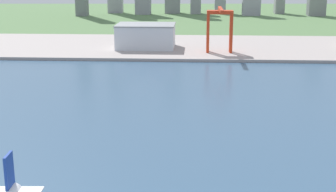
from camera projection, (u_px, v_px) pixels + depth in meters
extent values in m
plane|color=#557848|center=(164.00, 104.00, 261.43)|extent=(2400.00, 2400.00, 0.00)
cube|color=#385675|center=(155.00, 142.00, 203.48)|extent=(840.00, 360.00, 0.15)
cube|color=#A59A95|center=(177.00, 46.00, 444.55)|extent=(840.00, 140.00, 2.50)
cube|color=#193899|center=(10.00, 176.00, 86.18)|extent=(0.70, 3.90, 8.10)
cube|color=white|center=(11.00, 191.00, 86.95)|extent=(11.29, 4.12, 0.36)
cube|color=red|center=(208.00, 34.00, 399.84)|extent=(2.20, 2.20, 31.74)
cube|color=red|center=(231.00, 34.00, 398.79)|extent=(2.20, 2.20, 31.74)
cube|color=red|center=(208.00, 32.00, 407.57)|extent=(2.20, 2.20, 31.74)
cube|color=red|center=(231.00, 33.00, 406.51)|extent=(2.20, 2.20, 31.74)
cube|color=red|center=(220.00, 12.00, 398.78)|extent=(21.53, 10.00, 2.80)
cube|color=red|center=(221.00, 10.00, 387.49)|extent=(2.60, 43.82, 2.60)
cube|color=silver|center=(146.00, 37.00, 427.61)|extent=(49.97, 38.40, 19.58)
cube|color=gray|center=(146.00, 25.00, 424.97)|extent=(50.97, 39.17, 1.20)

